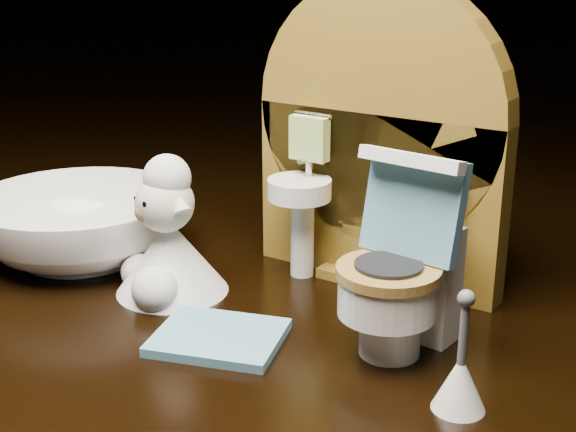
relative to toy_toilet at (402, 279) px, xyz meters
name	(u,v)px	position (x,y,z in m)	size (l,w,h in m)	color
backdrop_panel	(377,152)	(-0.04, 0.06, 0.04)	(0.13, 0.05, 0.15)	brown
toy_toilet	(402,279)	(0.00, 0.00, 0.00)	(0.05, 0.06, 0.08)	white
bath_mat	(219,337)	(-0.07, -0.04, -0.03)	(0.05, 0.04, 0.00)	#5791AE
toilet_brush	(460,378)	(0.04, -0.03, -0.02)	(0.02, 0.02, 0.05)	white
plush_lamb	(167,245)	(-0.12, -0.01, -0.01)	(0.06, 0.06, 0.07)	silver
ceramic_bowl	(80,226)	(-0.19, 0.00, -0.01)	(0.11, 0.11, 0.04)	white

